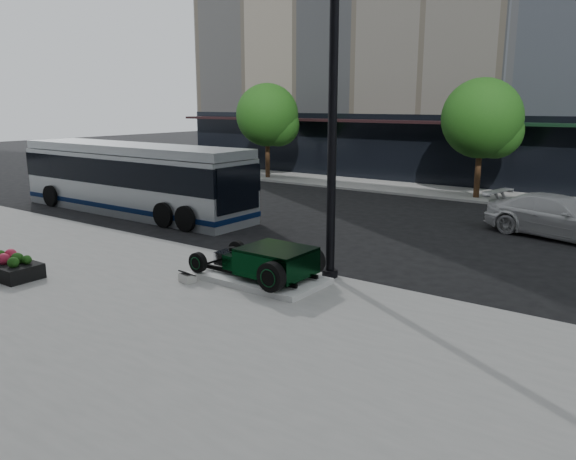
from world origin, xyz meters
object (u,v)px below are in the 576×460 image
Objects in this scene: hot_rod at (270,261)px; transit_bus at (132,178)px; flower_planter at (8,267)px; lamppost at (332,144)px; white_sedan at (559,217)px.

hot_rod is 11.97m from transit_bus.
hot_rod is at bearing 31.36° from flower_planter.
flower_planter is (-6.97, -5.02, -3.28)m from lamppost.
hot_rod reaches higher than flower_planter.
transit_bus is at bearing 121.47° from flower_planter.
transit_bus is 16.88m from white_sedan.
hot_rod is 0.42× the size of lamppost.
flower_planter is 17.69m from white_sedan.
lamppost is 0.63× the size of transit_bus.
lamppost reaches higher than hot_rod.
flower_planter is 0.16× the size of transit_bus.
lamppost is at bearing -14.95° from transit_bus.
flower_planter is at bearing -148.64° from hot_rod.
hot_rod is 0.27× the size of transit_bus.
lamppost is at bearing 35.76° from flower_planter.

